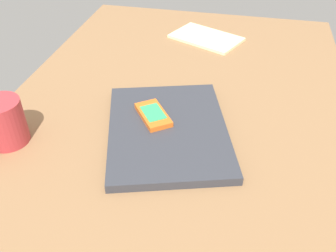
{
  "coord_description": "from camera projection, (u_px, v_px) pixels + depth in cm",
  "views": [
    {
      "loc": [
        69.05,
        13.05,
        51.8
      ],
      "look_at": [
        9.72,
        0.05,
        5.0
      ],
      "focal_mm": 39.91,
      "sensor_mm": 36.0,
      "label": 1
    }
  ],
  "objects": [
    {
      "name": "desk_surface",
      "position": [
        177.0,
        113.0,
        0.86
      ],
      "size": [
        120.0,
        80.0,
        3.0
      ],
      "primitive_type": "cube",
      "color": "olive",
      "rests_on": "ground"
    },
    {
      "name": "laptop_closed",
      "position": [
        168.0,
        130.0,
        0.77
      ],
      "size": [
        37.27,
        32.27,
        1.84
      ],
      "primitive_type": "cube",
      "rotation": [
        0.0,
        0.0,
        0.29
      ],
      "color": "#33353D",
      "rests_on": "desk_surface"
    },
    {
      "name": "cell_phone_on_laptop",
      "position": [
        153.0,
        115.0,
        0.79
      ],
      "size": [
        10.87,
        9.78,
        1.29
      ],
      "color": "orange",
      "rests_on": "laptop_closed"
    },
    {
      "name": "notepad",
      "position": [
        206.0,
        38.0,
        1.15
      ],
      "size": [
        20.06,
        23.81,
        0.8
      ],
      "primitive_type": "cube",
      "rotation": [
        0.0,
        0.0,
        -0.43
      ],
      "color": "#F2EDB2",
      "rests_on": "desk_surface"
    },
    {
      "name": "coffee_mug",
      "position": [
        3.0,
        123.0,
        0.73
      ],
      "size": [
        11.6,
        8.12,
        9.39
      ],
      "color": "#B23338",
      "rests_on": "desk_surface"
    }
  ]
}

